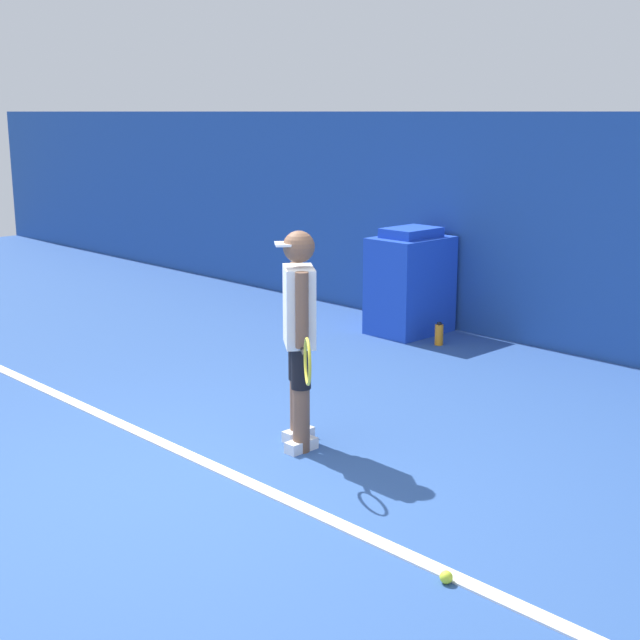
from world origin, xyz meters
name	(u,v)px	position (x,y,z in m)	size (l,w,h in m)	color
ground_plane	(192,487)	(0.00, 0.00, 0.00)	(24.00, 24.00, 0.00)	#2D5193
back_wall	(582,236)	(0.00, 4.62, 1.16)	(24.00, 0.10, 2.33)	#234C99
court_baseline	(228,473)	(0.00, 0.29, 0.01)	(21.60, 0.10, 0.01)	white
tennis_player	(299,330)	(-0.04, 0.97, 0.85)	(0.76, 0.62, 1.54)	brown
tennis_ball	(446,577)	(1.87, 0.22, 0.03)	(0.07, 0.07, 0.07)	#D1E533
covered_chair	(410,283)	(-1.70, 4.11, 0.54)	(0.61, 0.83, 1.13)	blue
water_bottle	(439,334)	(-1.13, 3.91, 0.11)	(0.09, 0.09, 0.24)	orange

